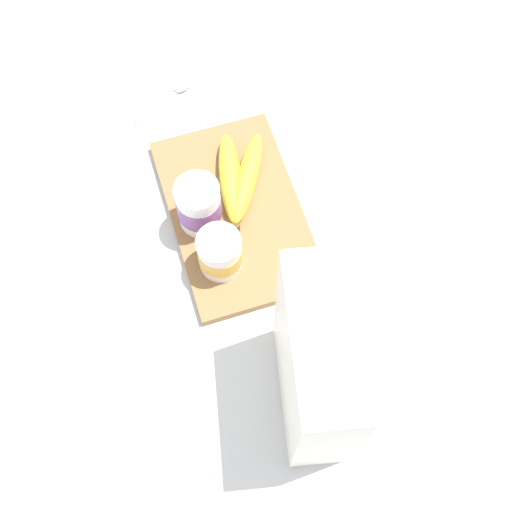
# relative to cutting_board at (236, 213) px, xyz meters

# --- Properties ---
(ground_plane) EXTENTS (2.40, 2.40, 0.00)m
(ground_plane) POSITION_rel_cutting_board_xyz_m (0.00, 0.00, -0.01)
(ground_plane) COLOR silver
(cutting_board) EXTENTS (0.34, 0.21, 0.02)m
(cutting_board) POSITION_rel_cutting_board_xyz_m (0.00, 0.00, 0.00)
(cutting_board) COLOR olive
(cutting_board) RESTS_ON ground_plane
(cereal_box) EXTENTS (0.21, 0.12, 0.29)m
(cereal_box) POSITION_rel_cutting_board_xyz_m (-0.31, -0.01, 0.14)
(cereal_box) COLOR white
(cereal_box) RESTS_ON ground_plane
(yogurt_cup_front) EXTENTS (0.07, 0.07, 0.08)m
(yogurt_cup_front) POSITION_rel_cutting_board_xyz_m (-0.08, 0.05, 0.05)
(yogurt_cup_front) COLOR white
(yogurt_cup_front) RESTS_ON cutting_board
(yogurt_cup_back) EXTENTS (0.07, 0.07, 0.10)m
(yogurt_cup_back) POSITION_rel_cutting_board_xyz_m (0.00, 0.06, 0.06)
(yogurt_cup_back) COLOR white
(yogurt_cup_back) RESTS_ON cutting_board
(banana_bunch) EXTENTS (0.18, 0.12, 0.04)m
(banana_bunch) POSITION_rel_cutting_board_xyz_m (0.04, -0.02, 0.03)
(banana_bunch) COLOR yellow
(banana_bunch) RESTS_ON cutting_board
(spoon) EXTENTS (0.08, 0.12, 0.01)m
(spoon) POSITION_rel_cutting_board_xyz_m (0.27, 0.04, -0.00)
(spoon) COLOR silver
(spoon) RESTS_ON ground_plane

